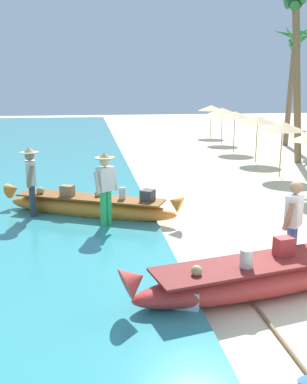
# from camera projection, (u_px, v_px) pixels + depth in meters

# --- Properties ---
(ground_plane) EXTENTS (80.00, 80.00, 0.00)m
(ground_plane) POSITION_uv_depth(u_px,v_px,m) (303.00, 282.00, 7.25)
(ground_plane) COLOR beige
(boat_red_foreground) EXTENTS (4.88, 1.71, 0.86)m
(boat_red_foreground) POSITION_uv_depth(u_px,v_px,m) (272.00, 274.00, 6.81)
(boat_red_foreground) COLOR red
(boat_red_foreground) RESTS_ON ground
(boat_orange_midground) EXTENTS (4.34, 2.46, 0.82)m
(boat_orange_midground) POSITION_uv_depth(u_px,v_px,m) (90.00, 206.00, 10.60)
(boat_orange_midground) COLOR orange
(boat_orange_midground) RESTS_ON ground
(person_vendor_hatted) EXTENTS (0.56, 0.47, 1.76)m
(person_vendor_hatted) POSITION_uv_depth(u_px,v_px,m) (105.00, 185.00, 9.62)
(person_vendor_hatted) COLOR green
(person_vendor_hatted) RESTS_ON ground
(person_tourist_customer) EXTENTS (0.51, 0.54, 1.61)m
(person_tourist_customer) POSITION_uv_depth(u_px,v_px,m) (293.00, 221.00, 7.47)
(person_tourist_customer) COLOR #3D5BA8
(person_tourist_customer) RESTS_ON ground
(person_vendor_assistant) EXTENTS (0.44, 0.57, 1.76)m
(person_vendor_assistant) POSITION_uv_depth(u_px,v_px,m) (31.00, 178.00, 10.34)
(person_vendor_assistant) COLOR #333842
(person_vendor_assistant) RESTS_ON ground
(parasol_row_1) EXTENTS (1.60, 1.60, 1.91)m
(parasol_row_1) POSITION_uv_depth(u_px,v_px,m) (283.00, 126.00, 15.13)
(parasol_row_1) COLOR #8E6B47
(parasol_row_1) RESTS_ON ground
(parasol_row_2) EXTENTS (1.60, 1.60, 1.91)m
(parasol_row_2) POSITION_uv_depth(u_px,v_px,m) (258.00, 120.00, 17.98)
(parasol_row_2) COLOR #8E6B47
(parasol_row_2) RESTS_ON ground
(parasol_row_3) EXTENTS (1.60, 1.60, 1.91)m
(parasol_row_3) POSITION_uv_depth(u_px,v_px,m) (235.00, 115.00, 20.64)
(parasol_row_3) COLOR #8E6B47
(parasol_row_3) RESTS_ON ground
(parasol_row_4) EXTENTS (1.60, 1.60, 1.91)m
(parasol_row_4) POSITION_uv_depth(u_px,v_px,m) (222.00, 111.00, 23.60)
(parasol_row_4) COLOR #8E6B47
(parasol_row_4) RESTS_ON ground
(parasol_row_5) EXTENTS (1.60, 1.60, 1.91)m
(parasol_row_5) POSITION_uv_depth(u_px,v_px,m) (211.00, 108.00, 26.43)
(parasol_row_5) COLOR #8E6B47
(parasol_row_5) RESTS_ON ground
(palm_tree_leaning_seaward) EXTENTS (2.58, 2.90, 6.98)m
(palm_tree_leaning_seaward) POSITION_uv_depth(u_px,v_px,m) (296.00, 18.00, 16.79)
(palm_tree_leaning_seaward) COLOR brown
(palm_tree_leaning_seaward) RESTS_ON ground
(palm_tree_mid_cluster) EXTENTS (2.28, 2.60, 6.01)m
(palm_tree_mid_cluster) POSITION_uv_depth(u_px,v_px,m) (294.00, 53.00, 22.14)
(palm_tree_mid_cluster) COLOR brown
(palm_tree_mid_cluster) RESTS_ON ground
(cooler_box) EXTENTS (0.59, 0.48, 0.36)m
(cooler_box) POSITION_uv_depth(u_px,v_px,m) (183.00, 299.00, 6.29)
(cooler_box) COLOR silver
(cooler_box) RESTS_ON ground
(paddle) EXTENTS (0.36, 1.86, 0.05)m
(paddle) POSITION_uv_depth(u_px,v_px,m) (289.00, 349.00, 5.38)
(paddle) COLOR #8E6B47
(paddle) RESTS_ON ground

